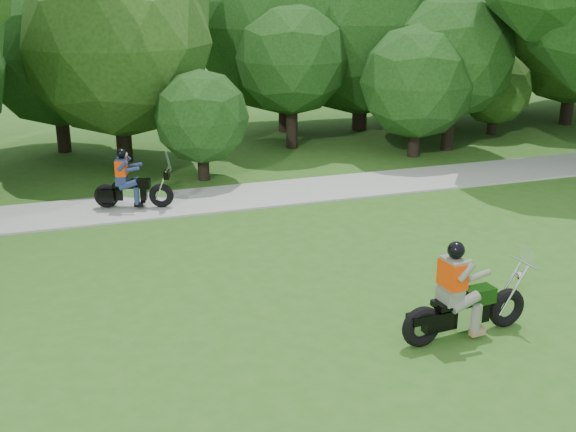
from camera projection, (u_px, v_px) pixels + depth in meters
ground at (431, 321)px, 12.63m from camera, size 100.00×100.00×0.00m
walkway at (287, 192)px, 19.80m from camera, size 60.00×2.20×0.06m
tree_line at (280, 34)px, 25.29m from camera, size 39.33×11.23×7.66m
chopper_motorcycle at (460, 302)px, 11.88m from camera, size 2.44×0.71×1.74m
touring_motorcycle at (128, 186)px, 18.27m from camera, size 1.99×1.02×1.55m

